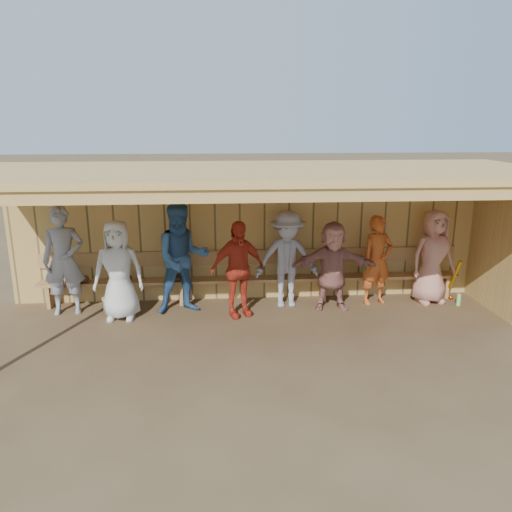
% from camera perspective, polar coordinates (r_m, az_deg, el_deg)
% --- Properties ---
extents(ground, '(90.00, 90.00, 0.00)m').
position_cam_1_polar(ground, '(8.20, 0.19, -7.75)').
color(ground, brown).
rests_on(ground, ground).
extents(player_a, '(0.73, 0.52, 1.86)m').
position_cam_1_polar(player_a, '(8.95, -21.10, -0.51)').
color(player_a, gray).
rests_on(player_a, ground).
extents(player_b, '(0.83, 0.55, 1.67)m').
position_cam_1_polar(player_b, '(8.46, -15.45, -1.59)').
color(player_b, silver).
rests_on(player_b, ground).
extents(player_c, '(1.06, 0.91, 1.90)m').
position_cam_1_polar(player_c, '(8.51, -8.41, -0.28)').
color(player_c, '#325B8B').
rests_on(player_c, ground).
extents(player_d, '(1.04, 0.72, 1.63)m').
position_cam_1_polar(player_d, '(8.29, -2.11, -1.50)').
color(player_d, red).
rests_on(player_d, ground).
extents(player_e, '(1.12, 0.65, 1.72)m').
position_cam_1_polar(player_e, '(8.74, 3.56, -0.36)').
color(player_e, '#9A99A1').
rests_on(player_e, ground).
extents(player_f, '(1.46, 0.52, 1.56)m').
position_cam_1_polar(player_f, '(8.69, 8.75, -1.14)').
color(player_f, '#B67466').
rests_on(player_f, ground).
extents(player_g, '(0.67, 0.53, 1.60)m').
position_cam_1_polar(player_g, '(9.11, 13.67, -0.48)').
color(player_g, '#BD521E').
rests_on(player_g, ground).
extents(player_h, '(0.92, 0.70, 1.70)m').
position_cam_1_polar(player_h, '(9.44, 19.54, -0.08)').
color(player_h, tan).
rests_on(player_h, ground).
extents(dugout_structure, '(8.80, 3.20, 2.50)m').
position_cam_1_polar(dugout_structure, '(8.41, 2.48, 4.90)').
color(dugout_structure, tan).
rests_on(dugout_structure, ground).
extents(bench, '(7.60, 0.34, 0.93)m').
position_cam_1_polar(bench, '(9.06, -0.37, -1.93)').
color(bench, tan).
rests_on(bench, ground).
extents(dugout_equipment, '(6.91, 0.62, 0.80)m').
position_cam_1_polar(dugout_equipment, '(8.95, -7.84, -2.55)').
color(dugout_equipment, yellow).
rests_on(dugout_equipment, ground).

